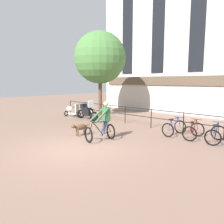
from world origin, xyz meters
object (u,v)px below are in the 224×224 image
parked_scooter (72,110)px  parked_bicycle_near_lamp (174,128)px  dog (80,127)px  parked_bicycle_mid_left (194,131)px  parked_motorcycle (87,111)px  cyclist_with_bike (103,123)px  parked_bicycle_mid_right (216,134)px

parked_scooter → parked_bicycle_near_lamp: bearing=-103.1°
dog → parked_bicycle_near_lamp: size_ratio=0.87×
dog → parked_bicycle_mid_left: 5.17m
dog → parked_motorcycle: bearing=145.7°
parked_bicycle_near_lamp → cyclist_with_bike: bearing=63.5°
parked_bicycle_near_lamp → parked_scooter: parked_scooter is taller
parked_motorcycle → parked_scooter: parked_motorcycle is taller
parked_motorcycle → parked_bicycle_near_lamp: 6.35m
parked_motorcycle → parked_bicycle_mid_left: 7.29m
cyclist_with_bike → parked_bicycle_mid_right: 4.76m
dog → parked_bicycle_mid_right: bearing=42.1°
dog → parked_motorcycle: parked_motorcycle is taller
cyclist_with_bike → dog: cyclist_with_bike is taller
parked_bicycle_mid_left → cyclist_with_bike: bearing=42.6°
dog → parked_bicycle_near_lamp: 4.46m
parked_bicycle_near_lamp → parked_bicycle_mid_right: size_ratio=0.98×
parked_bicycle_mid_right → parked_bicycle_near_lamp: bearing=-6.5°
parked_motorcycle → parked_scooter: size_ratio=1.27×
dog → parked_bicycle_mid_left: parked_bicycle_mid_left is taller
parked_bicycle_near_lamp → parked_bicycle_mid_right: (1.89, 0.00, 0.00)m
parked_bicycle_near_lamp → parked_scooter: bearing=5.1°
dog → parked_bicycle_near_lamp: bearing=55.2°
dog → parked_bicycle_near_lamp: parked_bicycle_near_lamp is taller
parked_scooter → cyclist_with_bike: bearing=-128.6°
dog → parked_bicycle_mid_left: bearing=47.7°
parked_bicycle_mid_right → parked_scooter: parked_scooter is taller
parked_bicycle_mid_left → parked_bicycle_near_lamp: bearing=-4.8°
dog → parked_bicycle_mid_right: (5.03, 3.17, -0.06)m
parked_motorcycle → parked_bicycle_near_lamp: size_ratio=1.47×
parked_bicycle_near_lamp → parked_motorcycle: bearing=5.0°
parked_bicycle_near_lamp → parked_scooter: 8.03m
parked_bicycle_mid_left → parked_bicycle_mid_right: size_ratio=0.99×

